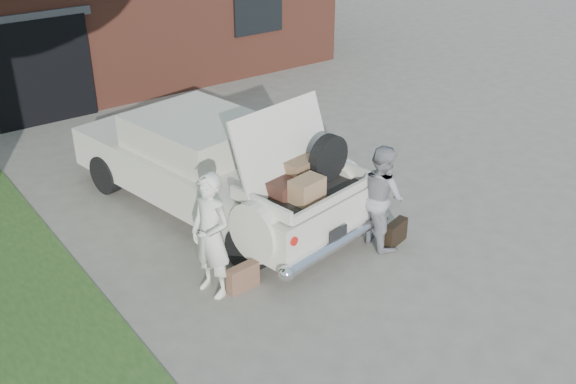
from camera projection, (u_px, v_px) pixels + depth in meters
ground at (314, 279)px, 9.29m from camera, size 90.00×90.00×0.00m
house at (68, 4)px, 17.24m from camera, size 12.80×7.80×3.30m
sedan at (214, 165)px, 10.74m from camera, size 2.93×5.53×2.13m
woman_left at (211, 236)px, 8.63m from camera, size 0.54×0.71×1.73m
woman_right at (381, 196)px, 9.77m from camera, size 0.69×0.83×1.58m
suitcase_left at (243, 277)px, 9.00m from camera, size 0.48×0.19×0.36m
suitcase_right at (395, 233)px, 10.03m from camera, size 0.49×0.27×0.36m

